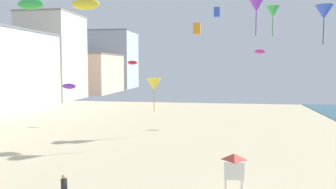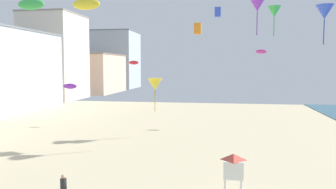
{
  "view_description": "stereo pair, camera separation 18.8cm",
  "coord_description": "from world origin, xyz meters",
  "px_view_note": "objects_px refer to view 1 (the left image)",
  "views": [
    {
      "loc": [
        6.48,
        -10.03,
        7.44
      ],
      "look_at": [
        2.64,
        14.16,
        5.44
      ],
      "focal_mm": 36.86,
      "sensor_mm": 36.0,
      "label": 1
    },
    {
      "loc": [
        6.66,
        -10.0,
        7.44
      ],
      "look_at": [
        2.64,
        14.16,
        5.44
      ],
      "focal_mm": 36.86,
      "sensor_mm": 36.0,
      "label": 2
    }
  ],
  "objects_px": {
    "kite_yellow_parafoil": "(85,4)",
    "kite_flyer": "(64,188)",
    "kite_purple_parafoil": "(69,86)",
    "lifeguard_stand": "(234,166)",
    "kite_blue_box_2": "(217,12)",
    "kite_green_parafoil": "(31,4)",
    "kite_green_delta": "(273,12)",
    "kite_red_parafoil": "(132,63)",
    "kite_magenta_parafoil": "(260,52)",
    "kite_blue_delta": "(324,12)",
    "kite_yellow_delta": "(154,84)",
    "kite_purple_delta": "(256,5)",
    "kite_orange_box": "(197,29)"
  },
  "relations": [
    {
      "from": "kite_flyer",
      "to": "lifeguard_stand",
      "type": "distance_m",
      "value": 9.42
    },
    {
      "from": "lifeguard_stand",
      "to": "kite_yellow_delta",
      "type": "height_order",
      "value": "kite_yellow_delta"
    },
    {
      "from": "kite_magenta_parafoil",
      "to": "kite_purple_delta",
      "type": "bearing_deg",
      "value": -98.5
    },
    {
      "from": "kite_blue_box_2",
      "to": "kite_green_parafoil",
      "type": "bearing_deg",
      "value": -129.75
    },
    {
      "from": "kite_magenta_parafoil",
      "to": "kite_yellow_delta",
      "type": "bearing_deg",
      "value": -138.95
    },
    {
      "from": "kite_yellow_parafoil",
      "to": "kite_flyer",
      "type": "bearing_deg",
      "value": -73.06
    },
    {
      "from": "lifeguard_stand",
      "to": "kite_purple_delta",
      "type": "xyz_separation_m",
      "value": [
        2.63,
        17.54,
        11.89
      ]
    },
    {
      "from": "kite_yellow_parafoil",
      "to": "kite_magenta_parafoil",
      "type": "height_order",
      "value": "kite_yellow_parafoil"
    },
    {
      "from": "kite_red_parafoil",
      "to": "kite_purple_delta",
      "type": "distance_m",
      "value": 18.12
    },
    {
      "from": "kite_red_parafoil",
      "to": "kite_yellow_parafoil",
      "type": "bearing_deg",
      "value": -92.22
    },
    {
      "from": "kite_orange_box",
      "to": "kite_flyer",
      "type": "bearing_deg",
      "value": -107.74
    },
    {
      "from": "kite_blue_delta",
      "to": "kite_magenta_parafoil",
      "type": "height_order",
      "value": "kite_blue_delta"
    },
    {
      "from": "kite_flyer",
      "to": "lifeguard_stand",
      "type": "height_order",
      "value": "lifeguard_stand"
    },
    {
      "from": "kite_green_parafoil",
      "to": "kite_red_parafoil",
      "type": "bearing_deg",
      "value": 87.3
    },
    {
      "from": "kite_flyer",
      "to": "kite_purple_delta",
      "type": "bearing_deg",
      "value": 62.84
    },
    {
      "from": "kite_magenta_parafoil",
      "to": "kite_purple_parafoil",
      "type": "xyz_separation_m",
      "value": [
        -19.7,
        -14.69,
        -3.88
      ]
    },
    {
      "from": "kite_green_parafoil",
      "to": "kite_green_delta",
      "type": "height_order",
      "value": "kite_green_delta"
    },
    {
      "from": "kite_blue_delta",
      "to": "kite_yellow_delta",
      "type": "distance_m",
      "value": 18.49
    },
    {
      "from": "kite_blue_delta",
      "to": "kite_orange_box",
      "type": "bearing_deg",
      "value": 135.55
    },
    {
      "from": "kite_flyer",
      "to": "kite_blue_box_2",
      "type": "distance_m",
      "value": 24.59
    },
    {
      "from": "lifeguard_stand",
      "to": "kite_purple_parafoil",
      "type": "distance_m",
      "value": 20.35
    },
    {
      "from": "kite_yellow_delta",
      "to": "kite_blue_box_2",
      "type": "bearing_deg",
      "value": 6.91
    },
    {
      "from": "kite_flyer",
      "to": "kite_green_delta",
      "type": "distance_m",
      "value": 32.8
    },
    {
      "from": "kite_yellow_delta",
      "to": "kite_blue_box_2",
      "type": "height_order",
      "value": "kite_blue_box_2"
    },
    {
      "from": "lifeguard_stand",
      "to": "kite_magenta_parafoil",
      "type": "bearing_deg",
      "value": 86.28
    },
    {
      "from": "kite_yellow_delta",
      "to": "kite_blue_box_2",
      "type": "xyz_separation_m",
      "value": [
        6.56,
        0.8,
        7.58
      ]
    },
    {
      "from": "kite_blue_box_2",
      "to": "kite_blue_delta",
      "type": "bearing_deg",
      "value": -56.1
    },
    {
      "from": "lifeguard_stand",
      "to": "kite_yellow_parafoil",
      "type": "xyz_separation_m",
      "value": [
        -13.17,
        11.08,
        11.28
      ]
    },
    {
      "from": "kite_green_parafoil",
      "to": "kite_blue_box_2",
      "type": "bearing_deg",
      "value": 50.25
    },
    {
      "from": "kite_red_parafoil",
      "to": "kite_magenta_parafoil",
      "type": "bearing_deg",
      "value": 5.98
    },
    {
      "from": "kite_blue_delta",
      "to": "kite_blue_box_2",
      "type": "bearing_deg",
      "value": 123.9
    },
    {
      "from": "kite_flyer",
      "to": "kite_green_parafoil",
      "type": "bearing_deg",
      "value": 135.24
    },
    {
      "from": "kite_blue_delta",
      "to": "kite_red_parafoil",
      "type": "bearing_deg",
      "value": 134.41
    },
    {
      "from": "kite_flyer",
      "to": "kite_purple_parafoil",
      "type": "height_order",
      "value": "kite_purple_parafoil"
    },
    {
      "from": "kite_flyer",
      "to": "kite_yellow_parafoil",
      "type": "distance_m",
      "value": 18.63
    },
    {
      "from": "kite_yellow_parafoil",
      "to": "kite_blue_box_2",
      "type": "bearing_deg",
      "value": 28.72
    },
    {
      "from": "kite_blue_box_2",
      "to": "kite_purple_delta",
      "type": "bearing_deg",
      "value": 0.1
    },
    {
      "from": "kite_blue_box_2",
      "to": "kite_purple_parafoil",
      "type": "height_order",
      "value": "kite_blue_box_2"
    },
    {
      "from": "lifeguard_stand",
      "to": "kite_purple_parafoil",
      "type": "bearing_deg",
      "value": 146.1
    },
    {
      "from": "kite_magenta_parafoil",
      "to": "kite_green_delta",
      "type": "relative_size",
      "value": 0.4
    },
    {
      "from": "kite_blue_box_2",
      "to": "kite_magenta_parafoil",
      "type": "bearing_deg",
      "value": 60.56
    },
    {
      "from": "kite_yellow_parafoil",
      "to": "kite_orange_box",
      "type": "bearing_deg",
      "value": 24.61
    },
    {
      "from": "kite_orange_box",
      "to": "kite_purple_parafoil",
      "type": "height_order",
      "value": "kite_orange_box"
    },
    {
      "from": "lifeguard_stand",
      "to": "kite_red_parafoil",
      "type": "xyz_separation_m",
      "value": [
        -12.61,
        25.46,
        6.11
      ]
    },
    {
      "from": "kite_blue_delta",
      "to": "kite_blue_box_2",
      "type": "xyz_separation_m",
      "value": [
        -7.58,
        11.28,
        1.92
      ]
    },
    {
      "from": "kite_green_parafoil",
      "to": "kite_yellow_parafoil",
      "type": "bearing_deg",
      "value": 86.45
    },
    {
      "from": "kite_red_parafoil",
      "to": "kite_magenta_parafoil",
      "type": "height_order",
      "value": "kite_magenta_parafoil"
    },
    {
      "from": "lifeguard_stand",
      "to": "kite_orange_box",
      "type": "height_order",
      "value": "kite_orange_box"
    },
    {
      "from": "kite_yellow_parafoil",
      "to": "kite_purple_delta",
      "type": "xyz_separation_m",
      "value": [
        15.8,
        6.47,
        0.61
      ]
    },
    {
      "from": "lifeguard_stand",
      "to": "kite_red_parafoil",
      "type": "bearing_deg",
      "value": 121.16
    }
  ]
}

